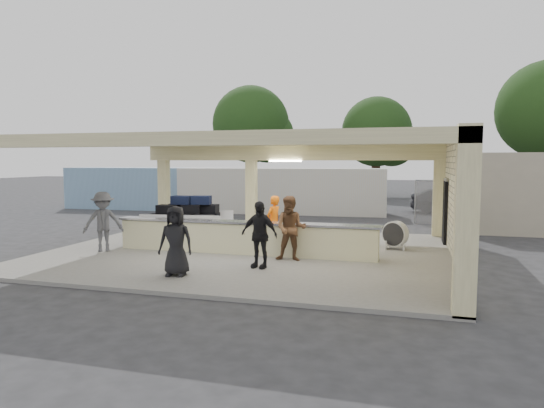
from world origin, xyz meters
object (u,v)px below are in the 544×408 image
(car_white_a, at_px, (503,202))
(car_dark, at_px, (450,201))
(drum_fan, at_px, (395,234))
(passenger_d, at_px, (176,241))
(container_white, at_px, (281,191))
(baggage_counter, at_px, (243,238))
(passenger_c, at_px, (103,222))
(container_blue, at_px, (145,188))
(passenger_a, at_px, (291,228))
(baggage_handler, at_px, (274,222))
(luggage_cart, at_px, (187,218))
(passenger_b, at_px, (259,234))

(car_white_a, xyz_separation_m, car_dark, (-2.49, 1.19, -0.07))
(drum_fan, bearing_deg, passenger_d, -108.56)
(passenger_d, relative_size, container_white, 0.15)
(baggage_counter, distance_m, drum_fan, 4.80)
(passenger_c, relative_size, container_blue, 0.19)
(baggage_counter, relative_size, passenger_d, 4.81)
(baggage_counter, distance_m, car_white_a, 16.38)
(passenger_a, relative_size, car_dark, 0.44)
(container_white, bearing_deg, baggage_handler, -79.35)
(passenger_d, bearing_deg, drum_fan, 36.32)
(drum_fan, relative_size, passenger_a, 0.49)
(passenger_a, bearing_deg, baggage_counter, 154.34)
(passenger_a, xyz_separation_m, passenger_c, (-5.91, -0.22, 0.01))
(luggage_cart, height_order, passenger_d, passenger_d)
(baggage_counter, xyz_separation_m, luggage_cart, (-2.47, 1.29, 0.38))
(baggage_handler, relative_size, car_white_a, 0.31)
(baggage_handler, distance_m, passenger_d, 4.35)
(car_dark, bearing_deg, passenger_c, 142.14)
(baggage_counter, distance_m, baggage_handler, 1.30)
(baggage_handler, xyz_separation_m, passenger_b, (0.40, -2.77, 0.03))
(baggage_counter, relative_size, drum_fan, 9.12)
(baggage_counter, height_order, passenger_b, passenger_b)
(passenger_d, bearing_deg, container_white, 86.53)
(drum_fan, height_order, passenger_a, passenger_a)
(baggage_handler, relative_size, passenger_b, 0.97)
(passenger_a, bearing_deg, luggage_cart, 150.29)
(luggage_cart, relative_size, car_white_a, 0.55)
(container_white, bearing_deg, passenger_a, -76.97)
(baggage_counter, relative_size, luggage_cart, 2.80)
(passenger_d, bearing_deg, luggage_cart, 103.79)
(car_dark, bearing_deg, passenger_d, 154.95)
(baggage_handler, height_order, container_white, container_white)
(luggage_cart, relative_size, baggage_handler, 1.74)
(passenger_b, distance_m, passenger_c, 5.39)
(baggage_handler, distance_m, container_white, 11.46)
(drum_fan, relative_size, passenger_d, 0.53)
(container_white, bearing_deg, baggage_counter, -83.42)
(luggage_cart, distance_m, passenger_b, 4.61)
(passenger_d, bearing_deg, passenger_c, 139.39)
(passenger_b, height_order, container_blue, container_blue)
(car_white_a, bearing_deg, passenger_b, 144.63)
(luggage_cart, relative_size, passenger_b, 1.68)
(baggage_handler, height_order, car_white_a, baggage_handler)
(car_dark, bearing_deg, baggage_counter, 152.76)
(passenger_d, xyz_separation_m, car_dark, (7.53, 17.70, -0.26))
(baggage_handler, bearing_deg, passenger_b, 29.71)
(passenger_a, xyz_separation_m, container_white, (-3.73, 12.82, 0.22))
(passenger_c, height_order, container_blue, container_blue)
(passenger_c, bearing_deg, car_white_a, 9.17)
(car_dark, bearing_deg, baggage_handler, 153.22)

